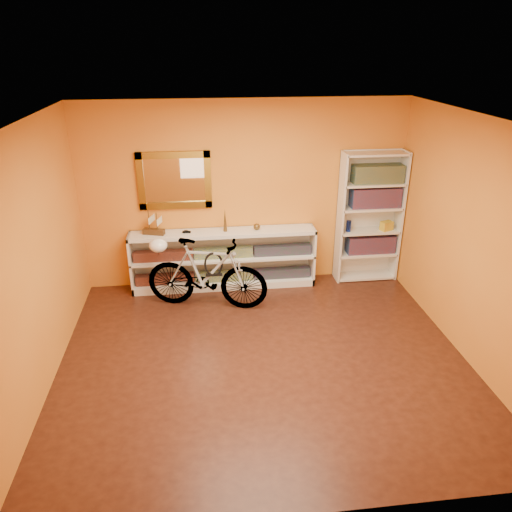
{
  "coord_description": "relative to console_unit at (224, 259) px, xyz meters",
  "views": [
    {
      "loc": [
        -0.63,
        -4.48,
        3.28
      ],
      "look_at": [
        0.0,
        0.7,
        0.95
      ],
      "focal_mm": 34.1,
      "sensor_mm": 36.0,
      "label": 1
    }
  ],
  "objects": [
    {
      "name": "red_tin",
      "position": [
        1.91,
        0.06,
        1.14
      ],
      "size": [
        0.19,
        0.19,
        0.2
      ],
      "primitive_type": "cube",
      "rotation": [
        0.0,
        0.0,
        0.24
      ],
      "color": "maroon",
      "rests_on": "bookcase"
    },
    {
      "name": "right_wall",
      "position": [
        2.58,
        -1.81,
        0.88
      ],
      "size": [
        0.01,
        4.0,
        2.6
      ],
      "primitive_type": "cube",
      "color": "orange",
      "rests_on": "ground"
    },
    {
      "name": "yellow_bag",
      "position": [
        2.36,
        -0.01,
        0.41
      ],
      "size": [
        0.2,
        0.17,
        0.13
      ],
      "primitive_type": "cube",
      "rotation": [
        0.0,
        0.0,
        0.38
      ],
      "color": "gold",
      "rests_on": "bookcase"
    },
    {
      "name": "bicycle",
      "position": [
        -0.25,
        -0.56,
        0.06
      ],
      "size": [
        0.82,
        1.69,
        0.96
      ],
      "primitive_type": "imported",
      "rotation": [
        0.0,
        0.0,
        1.32
      ],
      "color": "silver",
      "rests_on": "floor"
    },
    {
      "name": "travel_mug",
      "position": [
        1.8,
        0.01,
        0.42
      ],
      "size": [
        0.07,
        0.07,
        0.16
      ],
      "primitive_type": "cylinder",
      "color": "navy",
      "rests_on": "bookcase"
    },
    {
      "name": "book_row_b",
      "position": [
        2.16,
        0.03,
        0.83
      ],
      "size": [
        0.7,
        0.22,
        0.28
      ],
      "primitive_type": "cube",
      "color": "maroon",
      "rests_on": "bookcase"
    },
    {
      "name": "cd_row_lower",
      "position": [
        0.0,
        -0.02,
        -0.26
      ],
      "size": [
        2.5,
        0.13,
        0.14
      ],
      "primitive_type": "cube",
      "color": "black",
      "rests_on": "console_unit"
    },
    {
      "name": "gilt_mirror",
      "position": [
        -0.62,
        0.15,
        1.12
      ],
      "size": [
        0.98,
        0.06,
        0.78
      ],
      "primitive_type": "cube",
      "color": "brown",
      "rests_on": "back_wall"
    },
    {
      "name": "floor",
      "position": [
        0.33,
        -1.81,
        -0.43
      ],
      "size": [
        4.5,
        4.0,
        0.01
      ],
      "primitive_type": "cube",
      "color": "black",
      "rests_on": "ground"
    },
    {
      "name": "back_wall",
      "position": [
        0.33,
        0.19,
        0.88
      ],
      "size": [
        4.5,
        0.01,
        2.6
      ],
      "primitive_type": "cube",
      "color": "orange",
      "rests_on": "ground"
    },
    {
      "name": "book_row_a",
      "position": [
        2.16,
        0.03,
        0.12
      ],
      "size": [
        0.7,
        0.22,
        0.26
      ],
      "primitive_type": "cube",
      "color": "maroon",
      "rests_on": "bookcase"
    },
    {
      "name": "ceiling",
      "position": [
        0.33,
        -1.81,
        2.18
      ],
      "size": [
        4.5,
        4.0,
        0.01
      ],
      "primitive_type": "cube",
      "color": "silver",
      "rests_on": "ground"
    },
    {
      "name": "model_ship",
      "position": [
        -0.94,
        0.0,
        0.6
      ],
      "size": [
        0.32,
        0.19,
        0.35
      ],
      "primitive_type": null,
      "rotation": [
        0.0,
        0.0,
        -0.31
      ],
      "color": "#3C2510",
      "rests_on": "console_unit"
    },
    {
      "name": "left_wall",
      "position": [
        -1.93,
        -1.81,
        0.88
      ],
      "size": [
        0.01,
        4.0,
        2.6
      ],
      "primitive_type": "cube",
      "color": "orange",
      "rests_on": "ground"
    },
    {
      "name": "bronze_ornament",
      "position": [
        0.03,
        0.0,
        0.59
      ],
      "size": [
        0.06,
        0.06,
        0.32
      ],
      "primitive_type": "cone",
      "color": "brown",
      "rests_on": "console_unit"
    },
    {
      "name": "wall_socket",
      "position": [
        1.23,
        0.17,
        -0.17
      ],
      "size": [
        0.09,
        0.02,
        0.09
      ],
      "primitive_type": "cube",
      "color": "silver",
      "rests_on": "back_wall"
    },
    {
      "name": "u_lock",
      "position": [
        -0.16,
        -0.59,
        0.2
      ],
      "size": [
        0.24,
        0.03,
        0.24
      ],
      "primitive_type": "torus",
      "rotation": [
        1.57,
        0.0,
        0.0
      ],
      "color": "black",
      "rests_on": "bicycle"
    },
    {
      "name": "bookcase",
      "position": [
        2.11,
        0.03,
        0.52
      ],
      "size": [
        0.9,
        0.3,
        1.9
      ],
      "primitive_type": null,
      "color": "silver",
      "rests_on": "floor"
    },
    {
      "name": "helmet",
      "position": [
        -0.86,
        -0.41,
        0.42
      ],
      "size": [
        0.24,
        0.23,
        0.18
      ],
      "primitive_type": "ellipsoid",
      "color": "white",
      "rests_on": "bicycle"
    },
    {
      "name": "book_row_c",
      "position": [
        2.16,
        0.03,
        1.16
      ],
      "size": [
        0.7,
        0.22,
        0.25
      ],
      "primitive_type": "cube",
      "color": "navy",
      "rests_on": "bookcase"
    },
    {
      "name": "cd_row_upper",
      "position": [
        0.0,
        -0.02,
        0.11
      ],
      "size": [
        2.5,
        0.13,
        0.14
      ],
      "primitive_type": "cube",
      "color": "navy",
      "rests_on": "console_unit"
    },
    {
      "name": "toy_car",
      "position": [
        -0.5,
        0.0,
        0.43
      ],
      "size": [
        0.0,
        0.0,
        0.0
      ],
      "primitive_type": "imported",
      "rotation": [
        0.0,
        0.0,
        1.51
      ],
      "color": "black",
      "rests_on": "console_unit"
    },
    {
      "name": "decorative_orb",
      "position": [
        0.47,
        0.0,
        0.47
      ],
      "size": [
        0.09,
        0.09,
        0.09
      ],
      "primitive_type": "sphere",
      "color": "brown",
      "rests_on": "console_unit"
    },
    {
      "name": "console_unit",
      "position": [
        0.0,
        0.0,
        0.0
      ],
      "size": [
        2.6,
        0.35,
        0.85
      ],
      "primitive_type": null,
      "color": "silver",
      "rests_on": "floor"
    }
  ]
}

